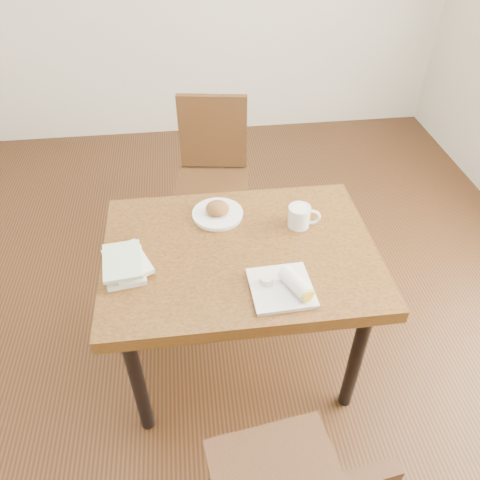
{
  "coord_description": "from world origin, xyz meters",
  "views": [
    {
      "loc": [
        -0.18,
        -1.43,
        2.05
      ],
      "look_at": [
        0.0,
        0.0,
        0.8
      ],
      "focal_mm": 35.0,
      "sensor_mm": 36.0,
      "label": 1
    }
  ],
  "objects": [
    {
      "name": "plate_scone",
      "position": [
        -0.07,
        0.23,
        0.77
      ],
      "size": [
        0.23,
        0.23,
        0.07
      ],
      "color": "white",
      "rests_on": "table"
    },
    {
      "name": "chair_far",
      "position": [
        -0.04,
        0.95,
        0.55
      ],
      "size": [
        0.48,
        0.48,
        0.95
      ],
      "color": "#482D14",
      "rests_on": "ground"
    },
    {
      "name": "table",
      "position": [
        0.0,
        0.0,
        0.66
      ],
      "size": [
        1.13,
        0.83,
        0.75
      ],
      "color": "brown",
      "rests_on": "ground"
    },
    {
      "name": "ground",
      "position": [
        0.0,
        0.0,
        -0.01
      ],
      "size": [
        4.0,
        5.0,
        0.01
      ],
      "primitive_type": "cube",
      "color": "#472814",
      "rests_on": "ground"
    },
    {
      "name": "plate_burrito",
      "position": [
        0.14,
        -0.25,
        0.77
      ],
      "size": [
        0.24,
        0.24,
        0.08
      ],
      "color": "white",
      "rests_on": "table"
    },
    {
      "name": "book_stack",
      "position": [
        -0.46,
        -0.06,
        0.78
      ],
      "size": [
        0.22,
        0.25,
        0.06
      ],
      "color": "white",
      "rests_on": "table"
    },
    {
      "name": "room_walls",
      "position": [
        0.0,
        0.0,
        1.63
      ],
      "size": [
        4.02,
        5.02,
        2.8
      ],
      "color": "beige",
      "rests_on": "ground"
    },
    {
      "name": "coffee_mug",
      "position": [
        0.28,
        0.12,
        0.8
      ],
      "size": [
        0.14,
        0.1,
        0.1
      ],
      "color": "white",
      "rests_on": "table"
    }
  ]
}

